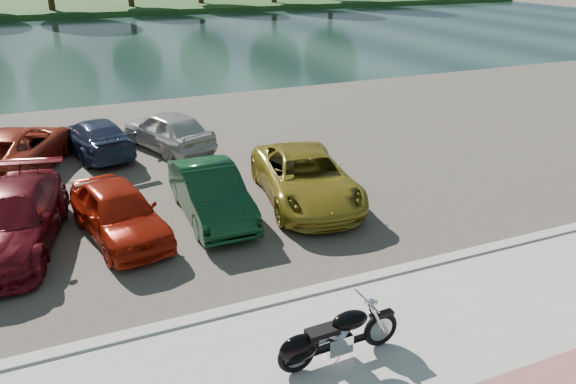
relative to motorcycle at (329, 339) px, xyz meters
name	(u,v)px	position (x,y,z in m)	size (l,w,h in m)	color
ground	(373,350)	(0.94, 0.06, -0.56)	(200.00, 200.00, 0.00)	#595447
promenade	(405,384)	(0.94, -0.94, -0.51)	(60.00, 6.00, 0.10)	#A8A59E
kerb	(324,290)	(0.94, 2.06, -0.49)	(60.00, 0.30, 0.14)	#A8A59E
parking_lot	(207,158)	(0.94, 11.06, -0.54)	(60.00, 18.00, 0.04)	#453F38
river	(107,44)	(0.94, 40.06, -0.56)	(120.00, 40.00, 0.00)	#1B322F
far_bank	(76,7)	(0.94, 72.06, -0.26)	(120.00, 24.00, 0.60)	#254C1B
motorcycle	(329,339)	(0.00, 0.00, 0.00)	(2.33, 0.75, 1.05)	black
car_3	(11,220)	(-5.00, 6.67, 0.20)	(2.03, 4.99, 1.45)	#5C0D14
car_4	(119,212)	(-2.60, 6.24, 0.16)	(1.61, 4.00, 1.36)	#AA1D0B
car_5	(211,192)	(-0.19, 6.49, 0.17)	(1.46, 4.20, 1.38)	#0F381C
car_6	(306,177)	(2.55, 6.45, 0.18)	(2.34, 5.08, 1.41)	olive
car_10	(15,149)	(-5.00, 12.26, 0.21)	(2.44, 5.30, 1.47)	#A62F1B
car_11	(96,137)	(-2.48, 12.98, 0.10)	(1.74, 4.28, 1.24)	#2A3552
car_12	(168,130)	(-0.05, 12.54, 0.19)	(1.67, 4.15, 1.41)	beige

